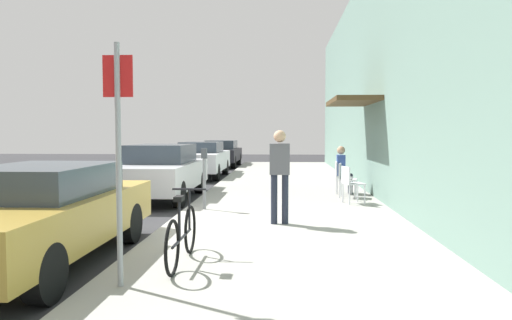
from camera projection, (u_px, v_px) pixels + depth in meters
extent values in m
plane|color=#2D2D30|center=(170.00, 226.00, 8.97)|extent=(60.00, 60.00, 0.00)
cube|color=#9E9B93|center=(287.00, 208.00, 10.84)|extent=(4.50, 32.00, 0.12)
cube|color=gray|center=(396.00, 67.00, 10.52)|extent=(0.30, 32.00, 6.49)
cube|color=#4C381E|center=(352.00, 101.00, 12.43)|extent=(1.10, 2.80, 0.12)
cube|color=#A58433|center=(38.00, 219.00, 6.26)|extent=(1.80, 4.40, 0.61)
cube|color=#333D47|center=(42.00, 180.00, 6.38)|extent=(1.48, 2.11, 0.41)
cylinder|color=black|center=(130.00, 223.00, 7.59)|extent=(0.22, 0.64, 0.64)
cylinder|color=black|center=(34.00, 222.00, 7.68)|extent=(0.22, 0.64, 0.64)
cylinder|color=black|center=(45.00, 274.00, 4.87)|extent=(0.22, 0.64, 0.64)
cube|color=#B7B7BC|center=(161.00, 175.00, 12.56)|extent=(1.80, 4.40, 0.66)
cube|color=#333D47|center=(162.00, 153.00, 12.67)|extent=(1.48, 2.11, 0.48)
cylinder|color=black|center=(199.00, 182.00, 13.89)|extent=(0.22, 0.64, 0.64)
cylinder|color=black|center=(146.00, 182.00, 13.98)|extent=(0.22, 0.64, 0.64)
cylinder|color=black|center=(179.00, 194.00, 11.17)|extent=(0.22, 0.64, 0.64)
cylinder|color=black|center=(113.00, 194.00, 11.26)|extent=(0.22, 0.64, 0.64)
cube|color=silver|center=(201.00, 161.00, 18.77)|extent=(1.80, 4.40, 0.68)
cube|color=#333D47|center=(202.00, 147.00, 18.89)|extent=(1.48, 2.11, 0.41)
cylinder|color=black|center=(225.00, 167.00, 20.11)|extent=(0.22, 0.64, 0.64)
cylinder|color=black|center=(188.00, 167.00, 20.20)|extent=(0.22, 0.64, 0.64)
cylinder|color=black|center=(216.00, 172.00, 17.39)|extent=(0.22, 0.64, 0.64)
cylinder|color=black|center=(174.00, 172.00, 17.48)|extent=(0.22, 0.64, 0.64)
cube|color=black|center=(221.00, 155.00, 24.86)|extent=(1.80, 4.40, 0.62)
cube|color=#333D47|center=(222.00, 145.00, 24.98)|extent=(1.48, 2.11, 0.44)
cylinder|color=black|center=(239.00, 159.00, 26.20)|extent=(0.22, 0.64, 0.64)
cylinder|color=black|center=(210.00, 159.00, 26.29)|extent=(0.22, 0.64, 0.64)
cylinder|color=black|center=(234.00, 162.00, 23.48)|extent=(0.22, 0.64, 0.64)
cylinder|color=black|center=(202.00, 162.00, 23.57)|extent=(0.22, 0.64, 0.64)
cylinder|color=slate|center=(204.00, 184.00, 10.21)|extent=(0.07, 0.07, 1.10)
cube|color=#383D42|center=(204.00, 153.00, 10.17)|extent=(0.12, 0.10, 0.22)
cylinder|color=gray|center=(119.00, 166.00, 5.02)|extent=(0.06, 0.06, 2.60)
cube|color=red|center=(118.00, 76.00, 4.99)|extent=(0.32, 0.02, 0.44)
torus|color=black|center=(190.00, 229.00, 6.47)|extent=(0.04, 0.66, 0.66)
torus|color=black|center=(172.00, 248.00, 5.43)|extent=(0.04, 0.66, 0.66)
cylinder|color=black|center=(182.00, 238.00, 5.95)|extent=(0.04, 1.05, 0.04)
cylinder|color=black|center=(179.00, 220.00, 5.79)|extent=(0.04, 0.04, 0.50)
cube|color=black|center=(179.00, 198.00, 5.77)|extent=(0.10, 0.20, 0.06)
cylinder|color=black|center=(189.00, 210.00, 6.41)|extent=(0.03, 0.03, 0.56)
cylinder|color=black|center=(189.00, 189.00, 6.39)|extent=(0.46, 0.03, 0.03)
cylinder|color=silver|center=(358.00, 193.00, 11.31)|extent=(0.04, 0.04, 0.45)
cylinder|color=silver|center=(365.00, 195.00, 10.94)|extent=(0.04, 0.04, 0.45)
cylinder|color=silver|center=(343.00, 193.00, 11.22)|extent=(0.04, 0.04, 0.45)
cylinder|color=silver|center=(349.00, 195.00, 10.85)|extent=(0.04, 0.04, 0.45)
cube|color=silver|center=(354.00, 184.00, 11.07)|extent=(0.55, 0.55, 0.03)
cube|color=silver|center=(346.00, 175.00, 11.01)|extent=(0.15, 0.43, 0.40)
cylinder|color=silver|center=(356.00, 188.00, 12.20)|extent=(0.04, 0.04, 0.45)
cylinder|color=silver|center=(355.00, 190.00, 11.83)|extent=(0.04, 0.04, 0.45)
cylinder|color=silver|center=(341.00, 188.00, 12.30)|extent=(0.04, 0.04, 0.45)
cylinder|color=silver|center=(340.00, 189.00, 11.93)|extent=(0.04, 0.04, 0.45)
cube|color=silver|center=(348.00, 179.00, 12.05)|extent=(0.52, 0.52, 0.03)
cube|color=silver|center=(340.00, 171.00, 12.10)|extent=(0.12, 0.44, 0.40)
cylinder|color=silver|center=(350.00, 184.00, 13.08)|extent=(0.04, 0.04, 0.45)
cylinder|color=silver|center=(351.00, 186.00, 12.70)|extent=(0.04, 0.04, 0.45)
cylinder|color=silver|center=(336.00, 184.00, 13.12)|extent=(0.04, 0.04, 0.45)
cylinder|color=silver|center=(337.00, 186.00, 12.74)|extent=(0.04, 0.04, 0.45)
cube|color=silver|center=(344.00, 176.00, 12.89)|extent=(0.46, 0.46, 0.03)
cube|color=silver|center=(336.00, 169.00, 12.90)|extent=(0.05, 0.44, 0.40)
cylinder|color=#232838|center=(350.00, 184.00, 12.99)|extent=(0.11, 0.11, 0.47)
cylinder|color=#232838|center=(345.00, 176.00, 12.99)|extent=(0.37, 0.16, 0.14)
cylinder|color=#232838|center=(351.00, 185.00, 12.79)|extent=(0.11, 0.11, 0.47)
cylinder|color=#232838|center=(346.00, 177.00, 12.79)|extent=(0.37, 0.16, 0.14)
cube|color=#334C99|center=(341.00, 165.00, 12.89)|extent=(0.24, 0.37, 0.56)
sphere|color=tan|center=(341.00, 150.00, 12.86)|extent=(0.22, 0.22, 0.22)
cylinder|color=#232838|center=(274.00, 199.00, 8.57)|extent=(0.12, 0.12, 0.90)
cylinder|color=#232838|center=(285.00, 199.00, 8.55)|extent=(0.12, 0.12, 0.90)
cube|color=#595960|center=(280.00, 159.00, 8.52)|extent=(0.36, 0.22, 0.56)
sphere|color=tan|center=(280.00, 136.00, 8.49)|extent=(0.22, 0.22, 0.22)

